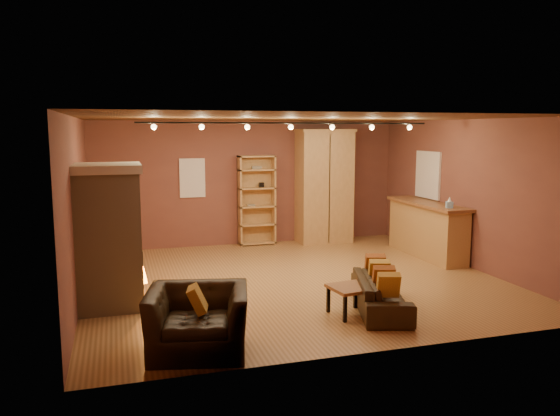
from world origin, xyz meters
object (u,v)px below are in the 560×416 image
object	(u,v)px
fireplace	(109,236)
bookcase	(256,199)
armoire	(324,186)
armchair	(198,310)
coffee_table	(351,290)
bar_counter	(427,229)
loveseat	(381,287)

from	to	relation	value
fireplace	bookcase	world-z (taller)	fireplace
bookcase	armoire	xyz separation A→B (m)	(1.57, -0.23, 0.28)
fireplace	armoire	bearing A→B (deg)	36.59
fireplace	bookcase	bearing A→B (deg)	49.74
armchair	coffee_table	bearing A→B (deg)	28.96
fireplace	coffee_table	bearing A→B (deg)	-22.75
armoire	armchair	size ratio (longest dim) A/B	2.01
bar_counter	coffee_table	xyz separation A→B (m)	(-3.00, -2.89, -0.22)
loveseat	armoire	bearing A→B (deg)	5.63
coffee_table	bar_counter	bearing A→B (deg)	43.90
loveseat	armchair	distance (m)	2.84
fireplace	armchair	bearing A→B (deg)	-63.98
fireplace	bar_counter	xyz separation A→B (m)	(6.24, 1.53, -0.49)
bookcase	armchair	xyz separation A→B (m)	(-2.18, -5.76, -0.52)
armoire	bar_counter	size ratio (longest dim) A/B	1.11
fireplace	bar_counter	distance (m)	6.44
fireplace	loveseat	distance (m)	4.02
loveseat	coffee_table	bearing A→B (deg)	112.56
armoire	coffee_table	bearing A→B (deg)	-107.06
bar_counter	armchair	bearing A→B (deg)	-145.99
bookcase	loveseat	distance (m)	5.13
armchair	armoire	bearing A→B (deg)	68.55
fireplace	bar_counter	world-z (taller)	fireplace
bar_counter	coffee_table	size ratio (longest dim) A/B	3.80
armoire	coffee_table	xyz separation A→B (m)	(-1.50, -4.87, -0.96)
armoire	armchair	world-z (taller)	armoire
armchair	loveseat	bearing A→B (deg)	27.04
armoire	loveseat	distance (m)	5.03
fireplace	armoire	world-z (taller)	armoire
loveseat	armchair	bearing A→B (deg)	121.68
bookcase	coffee_table	size ratio (longest dim) A/B	3.28
fireplace	bookcase	size ratio (longest dim) A/B	1.04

